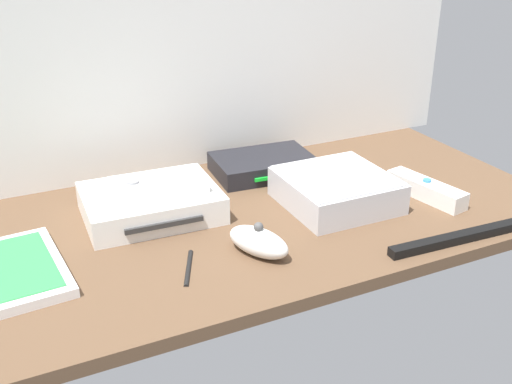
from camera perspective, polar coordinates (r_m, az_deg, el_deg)
The scene contains 10 objects.
ground_plane at distance 99.90cm, azimuth 0.00°, elevation -2.60°, with size 100.00×48.00×2.00cm, color brown.
game_console at distance 99.66cm, azimuth -9.72°, elevation -1.00°, with size 21.72×17.25×4.40cm.
mini_computer at distance 102.71cm, azimuth 7.46°, elevation 0.23°, with size 17.11×17.11×5.30cm.
game_case at distance 89.24cm, azimuth -21.87°, elevation -6.89°, with size 14.93×19.93×1.56cm.
network_router at distance 114.29cm, azimuth 0.65°, elevation 2.54°, with size 18.89×13.38×3.40cm.
remote_wand at distance 108.50cm, azimuth 15.49°, elevation 0.22°, with size 6.24×15.21×3.40cm.
remote_nunchuk at distance 87.37cm, azimuth 0.23°, elevation -4.63°, with size 8.34×10.92×5.10cm.
remote_classic_pad at distance 98.07cm, azimuth -9.07°, elevation 0.67°, with size 14.78×8.70×2.40cm.
sensor_bar at distance 96.01cm, azimuth 18.33°, elevation -4.04°, with size 24.00×1.80×1.40cm, color black.
stylus_pen at distance 85.40cm, azimuth -6.28°, elevation -6.87°, with size 0.70×0.70×9.00cm, color black.
Camera 1 is at (-38.51, -79.92, 44.94)cm, focal length 43.12 mm.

